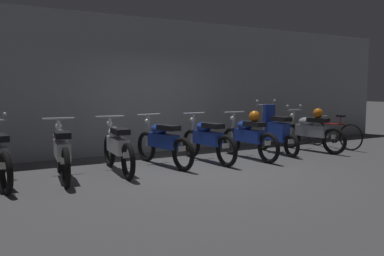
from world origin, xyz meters
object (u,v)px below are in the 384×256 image
Objects in this scene: bicycle at (333,134)px; motorbike_slot_4 at (207,139)px; motorbike_slot_2 at (117,146)px; motorbike_slot_3 at (163,142)px; motorbike_slot_6 at (276,132)px; motorbike_slot_1 at (62,151)px; motorbike_slot_5 at (249,135)px; motorbike_slot_7 at (311,130)px.

motorbike_slot_4 is at bearing -179.06° from bicycle.
motorbike_slot_3 is (1.00, 0.17, 0.00)m from motorbike_slot_2.
bicycle is at bearing 0.94° from motorbike_slot_4.
bicycle is (5.95, 0.16, -0.13)m from motorbike_slot_2.
motorbike_slot_6 reaches higher than bicycle.
motorbike_slot_5 is (4.03, 0.02, 0.04)m from motorbike_slot_1.
motorbike_slot_4 is 1.00× the size of motorbike_slot_5.
motorbike_slot_3 is 1.15× the size of motorbike_slot_6.
motorbike_slot_7 is at bearing 2.66° from motorbike_slot_5.
motorbike_slot_5 is 1.04m from motorbike_slot_6.
motorbike_slot_2 is 1.02m from motorbike_slot_3.
motorbike_slot_6 is 1.92m from bicycle.
motorbike_slot_6 reaches higher than motorbike_slot_2.
motorbike_slot_2 is at bearing -176.77° from motorbike_slot_6.
motorbike_slot_4 is at bearing 173.11° from motorbike_slot_5.
motorbike_slot_7 is (6.04, 0.11, 0.04)m from motorbike_slot_1.
motorbike_slot_4 is (2.01, 0.10, 0.00)m from motorbike_slot_2.
motorbike_slot_3 is 4.95m from bicycle.
motorbike_slot_6 is at bearing 3.23° from motorbike_slot_2.
motorbike_slot_7 reaches higher than bicycle.
motorbike_slot_1 is 6.96m from bicycle.
motorbike_slot_2 is at bearing 2.38° from motorbike_slot_1.
motorbike_slot_5 is 1.13× the size of bicycle.
motorbike_slot_7 is at bearing -9.03° from motorbike_slot_6.
motorbike_slot_2 is (1.01, 0.04, 0.00)m from motorbike_slot_1.
motorbike_slot_4 is at bearing 2.75° from motorbike_slot_2.
motorbike_slot_7 is at bearing 1.04° from motorbike_slot_1.
motorbike_slot_6 reaches higher than motorbike_slot_4.
motorbike_slot_1 reaches higher than bicycle.
motorbike_slot_3 is at bearing 178.62° from motorbike_slot_7.
motorbike_slot_5 is 2.01m from motorbike_slot_7.
motorbike_slot_3 is at bearing 174.61° from motorbike_slot_5.
motorbike_slot_2 is 1.00× the size of motorbike_slot_4.
motorbike_slot_4 is at bearing -3.89° from motorbike_slot_3.
motorbike_slot_6 is at bearing 170.97° from motorbike_slot_7.
motorbike_slot_5 is 1.00× the size of motorbike_slot_7.
motorbike_slot_7 is at bearing 0.78° from motorbike_slot_2.
bicycle is at bearing 1.67° from motorbike_slot_1.
motorbike_slot_3 is 3.03m from motorbike_slot_6.
motorbike_slot_2 is at bearing -170.63° from motorbike_slot_3.
motorbike_slot_4 is (1.01, -0.07, 0.00)m from motorbike_slot_3.
motorbike_slot_1 is 1.13× the size of bicycle.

